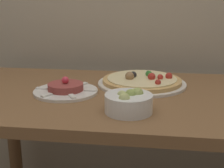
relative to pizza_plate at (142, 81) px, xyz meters
name	(u,v)px	position (x,y,z in m)	size (l,w,h in m)	color
dining_table	(116,123)	(-0.09, -0.11, -0.13)	(1.18, 0.66, 0.72)	brown
pizza_plate	(142,81)	(0.00, 0.00, 0.00)	(0.33, 0.33, 0.06)	silver
tartare_plate	(66,89)	(-0.26, -0.14, 0.00)	(0.22, 0.22, 0.06)	silver
small_bowl	(129,102)	(-0.03, -0.29, 0.02)	(0.14, 0.14, 0.07)	white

